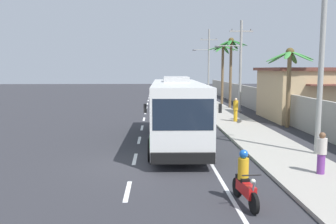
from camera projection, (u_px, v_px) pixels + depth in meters
ground_plane at (134, 164)px, 14.85m from camera, size 160.00×160.00×0.00m
sidewalk_kerb at (238, 124)px, 25.00m from camera, size 3.20×90.00×0.14m
lane_markings at (170, 117)px, 29.23m from camera, size 3.45×71.00×0.01m
boundary_wall at (272, 104)px, 28.98m from camera, size 0.24×60.00×2.22m
coach_bus_foreground at (177, 109)px, 18.92m from camera, size 3.09×11.27×3.57m
motorcycle_beside_bus at (245, 182)px, 10.42m from camera, size 0.56×1.96×1.62m
pedestrian_near_kerb at (322, 152)px, 12.94m from camera, size 0.36×0.36×1.56m
pedestrian_midwalk at (236, 109)px, 25.87m from camera, size 0.36×0.36×1.75m
utility_pole_nearest at (321, 36)px, 15.46m from camera, size 3.90×0.24×10.30m
utility_pole_mid at (239, 64)px, 32.18m from camera, size 3.45×0.24×8.38m
utility_pole_far at (208, 62)px, 48.70m from camera, size 3.50×0.24×9.45m
palm_nearest at (223, 60)px, 38.75m from camera, size 3.41×3.08×6.81m
palm_second at (289, 69)px, 23.71m from camera, size 3.46×3.04×5.43m
palm_third at (231, 56)px, 34.62m from camera, size 3.21×3.15×7.07m
roadside_building at (336, 93)px, 27.99m from camera, size 11.55×7.29×4.12m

